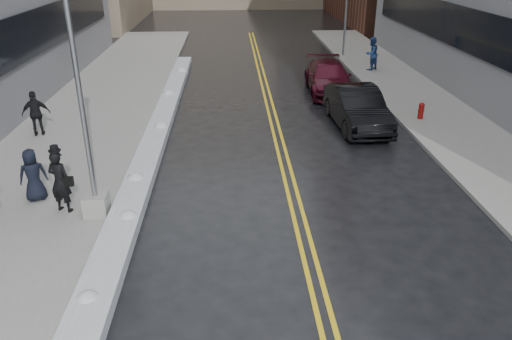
{
  "coord_description": "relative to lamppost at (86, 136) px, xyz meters",
  "views": [
    {
      "loc": [
        0.61,
        -10.77,
        7.22
      ],
      "look_at": [
        1.28,
        2.27,
        1.3
      ],
      "focal_mm": 35.0,
      "sensor_mm": 36.0,
      "label": 1
    }
  ],
  "objects": [
    {
      "name": "sidewalk_west",
      "position": [
        -2.45,
        8.0,
        -2.46
      ],
      "size": [
        5.5,
        50.0,
        0.15
      ],
      "primitive_type": "cube",
      "color": "gray",
      "rests_on": "ground"
    },
    {
      "name": "lane_line_right",
      "position": [
        5.95,
        8.0,
        -2.53
      ],
      "size": [
        0.12,
        50.0,
        0.01
      ],
      "primitive_type": "cube",
      "color": "gold",
      "rests_on": "ground"
    },
    {
      "name": "pedestrian_east",
      "position": [
        12.53,
        17.47,
        -1.4
      ],
      "size": [
        1.21,
        1.18,
        1.97
      ],
      "primitive_type": "imported",
      "rotation": [
        0.0,
        0.0,
        3.8
      ],
      "color": "navy",
      "rests_on": "sidewalk_east"
    },
    {
      "name": "lane_line_left",
      "position": [
        5.65,
        8.0,
        -2.53
      ],
      "size": [
        0.12,
        50.0,
        0.01
      ],
      "primitive_type": "cube",
      "color": "gold",
      "rests_on": "ground"
    },
    {
      "name": "lamppost",
      "position": [
        0.0,
        0.0,
        0.0
      ],
      "size": [
        0.65,
        0.65,
        7.62
      ],
      "color": "gray",
      "rests_on": "sidewalk_west"
    },
    {
      "name": "ground",
      "position": [
        3.3,
        -2.0,
        -2.53
      ],
      "size": [
        160.0,
        160.0,
        0.0
      ],
      "primitive_type": "plane",
      "color": "black",
      "rests_on": "ground"
    },
    {
      "name": "pedestrian_d",
      "position": [
        -3.89,
        6.72,
        -1.47
      ],
      "size": [
        1.15,
        0.73,
        1.82
      ],
      "primitive_type": "imported",
      "rotation": [
        0.0,
        0.0,
        3.43
      ],
      "color": "black",
      "rests_on": "sidewalk_west"
    },
    {
      "name": "car_black",
      "position": [
        9.27,
        7.47,
        -1.68
      ],
      "size": [
        2.08,
        5.29,
        1.71
      ],
      "primitive_type": "imported",
      "rotation": [
        0.0,
        0.0,
        0.05
      ],
      "color": "black",
      "rests_on": "ground"
    },
    {
      "name": "traffic_signal",
      "position": [
        11.8,
        22.0,
        0.87
      ],
      "size": [
        0.16,
        0.2,
        6.0
      ],
      "color": "gray",
      "rests_on": "sidewalk_east"
    },
    {
      "name": "sidewalk_east",
      "position": [
        13.3,
        8.0,
        -2.46
      ],
      "size": [
        4.0,
        50.0,
        0.15
      ],
      "primitive_type": "cube",
      "color": "gray",
      "rests_on": "ground"
    },
    {
      "name": "snow_ridge",
      "position": [
        0.85,
        6.0,
        -2.36
      ],
      "size": [
        0.9,
        30.0,
        0.34
      ],
      "primitive_type": "cube",
      "color": "silver",
      "rests_on": "ground"
    },
    {
      "name": "fire_hydrant",
      "position": [
        12.3,
        8.0,
        -1.98
      ],
      "size": [
        0.26,
        0.26,
        0.73
      ],
      "color": "maroon",
      "rests_on": "sidewalk_east"
    },
    {
      "name": "pedestrian_fedora",
      "position": [
        -0.99,
        0.25,
        -1.45
      ],
      "size": [
        0.79,
        0.64,
        1.87
      ],
      "primitive_type": "imported",
      "rotation": [
        0.0,
        0.0,
        2.82
      ],
      "color": "black",
      "rests_on": "sidewalk_west"
    },
    {
      "name": "pedestrian_c",
      "position": [
        -2.02,
        0.98,
        -1.57
      ],
      "size": [
        0.93,
        0.77,
        1.63
      ],
      "primitive_type": "imported",
      "rotation": [
        0.0,
        0.0,
        3.51
      ],
      "color": "black",
      "rests_on": "sidewalk_west"
    },
    {
      "name": "car_maroon",
      "position": [
        9.1,
        13.06,
        -1.75
      ],
      "size": [
        2.39,
        5.46,
        1.56
      ],
      "primitive_type": "imported",
      "rotation": [
        0.0,
        0.0,
        -0.04
      ],
      "color": "#380915",
      "rests_on": "ground"
    }
  ]
}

